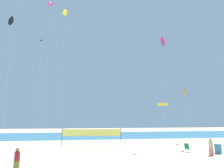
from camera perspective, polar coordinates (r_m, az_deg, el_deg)
ground_plane at (r=17.32m, az=0.30°, el=-21.47°), size 120.00×120.00×0.00m
ocean_band at (r=45.77m, az=-5.70°, el=-14.02°), size 120.00×20.00×0.01m
beachgoer_sage_shirt at (r=23.06m, az=25.90°, el=-15.34°), size 0.38×0.38×1.65m
beachgoer_maroon_shirt at (r=16.08m, az=-25.00°, el=-18.42°), size 0.37×0.37×1.61m
folding_beach_chair at (r=24.47m, az=20.30°, el=-16.30°), size 0.52×0.65×0.89m
trash_barrel at (r=24.64m, az=27.49°, el=-15.75°), size 0.68×0.68×0.96m
volleyball_net at (r=27.75m, az=-5.69°, el=-13.55°), size 7.77×0.85×2.40m
beach_handbag at (r=24.25m, az=19.02°, el=-17.26°), size 0.30×0.15×0.24m
kite_black_delta at (r=32.74m, az=-26.06°, el=15.40°), size 1.26×1.19×17.54m
kite_yellow_inflatable at (r=34.34m, az=-13.00°, el=18.77°), size 0.86×2.40×20.45m
kite_orange_delta at (r=34.82m, az=19.34°, el=-2.22°), size 0.75×1.31×8.35m
kite_magenta_delta at (r=29.99m, az=13.69°, el=11.39°), size 1.25×1.12×14.86m
kite_yellow_tube at (r=39.08m, az=13.99°, el=-5.56°), size 1.80×1.62×6.39m
kite_black_diamond at (r=39.38m, az=-19.21°, el=11.09°), size 0.90×0.90×17.67m
kite_magenta_inflatable at (r=31.82m, az=-16.79°, el=20.38°), size 0.90×1.39×19.71m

